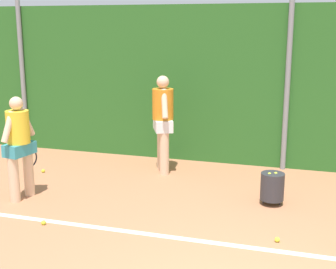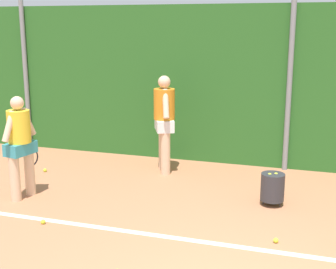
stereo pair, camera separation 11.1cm
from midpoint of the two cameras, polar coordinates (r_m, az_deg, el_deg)
ground_plane at (r=6.06m, az=12.00°, el=-13.60°), size 29.93×29.93×0.00m
hedge_fence_backdrop at (r=9.16m, az=14.86°, el=5.46°), size 19.46×0.25×3.08m
fence_post_left at (r=10.81m, az=-16.58°, el=7.11°), size 0.10×0.10×3.32m
fence_post_center at (r=8.97m, az=14.85°, el=6.08°), size 0.10×0.10×3.32m
court_baseline_paint at (r=6.06m, az=12.01°, el=-13.55°), size 14.22×0.10×0.01m
player_midcourt at (r=7.68m, az=-17.08°, el=-0.87°), size 0.36×0.77×1.64m
player_backcourt_far at (r=8.67m, az=-0.08°, el=1.95°), size 0.50×0.70×1.80m
ball_hopper at (r=7.39m, az=12.97°, el=-6.20°), size 0.36×0.36×0.51m
tennis_ball_1 at (r=9.15m, az=-14.34°, el=-4.21°), size 0.07×0.07×0.07m
tennis_ball_5 at (r=6.27m, az=13.43°, el=-12.38°), size 0.07×0.07×0.07m
tennis_ball_6 at (r=6.85m, az=-14.44°, el=-10.20°), size 0.07×0.07×0.07m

